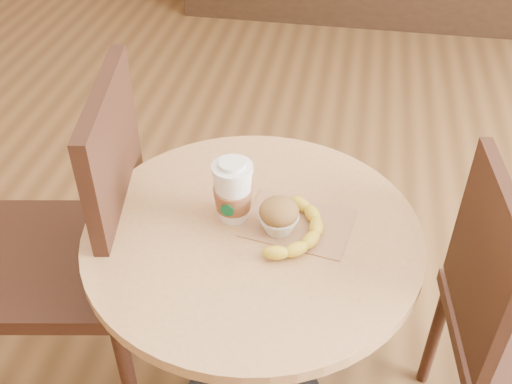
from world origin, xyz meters
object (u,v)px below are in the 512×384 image
cafe_table (253,287)px  chair_right (512,322)px  banana (299,228)px  muffin (279,216)px  coffee_cup (233,193)px  chair_left (79,246)px

cafe_table → chair_right: size_ratio=0.85×
chair_right → banana: 0.60m
cafe_table → muffin: size_ratio=8.47×
muffin → banana: bearing=-8.3°
chair_right → cafe_table: bearing=87.9°
coffee_cup → banana: bearing=-8.0°
coffee_cup → banana: (0.16, -0.04, -0.05)m
cafe_table → coffee_cup: size_ratio=5.00×
coffee_cup → banana: size_ratio=0.67×
cafe_table → chair_left: bearing=174.3°
chair_right → coffee_cup: (-0.69, -0.01, 0.32)m
chair_left → muffin: 0.58m
cafe_table → banana: bearing=1.9°
muffin → chair_left: bearing=176.0°
cafe_table → chair_left: (-0.48, 0.05, 0.01)m
chair_right → muffin: bearing=87.3°
coffee_cup → muffin: size_ratio=1.69×
muffin → chair_right: bearing=3.8°
chair_left → chair_right: size_ratio=1.14×
muffin → banana: size_ratio=0.40×
cafe_table → coffee_cup: bearing=143.1°
muffin → cafe_table: bearing=-170.0°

